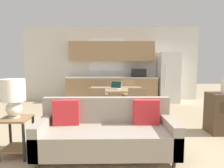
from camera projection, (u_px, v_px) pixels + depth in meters
ground_plane at (117, 159)px, 2.94m from camera, size 20.00×20.00×0.00m
wall_back at (112, 64)px, 7.39m from camera, size 6.40×0.07×2.70m
kitchen_counter at (112, 78)px, 7.15m from camera, size 3.21×0.65×2.15m
refrigerator at (168, 77)px, 7.07m from camera, size 0.69×0.76×1.76m
dining_table at (116, 91)px, 5.24m from camera, size 1.38×0.97×0.73m
couch at (106, 133)px, 3.07m from camera, size 2.05×0.80×0.85m
side_table at (16, 131)px, 3.01m from camera, size 0.41×0.41×0.60m
table_lamp at (13, 95)px, 2.97m from camera, size 0.34×0.34×0.58m
vase at (224, 86)px, 3.92m from camera, size 0.13×0.13×0.32m
dining_chair_far_left at (101, 92)px, 6.11m from camera, size 0.45×0.45×0.87m
dining_chair_near_left at (98, 104)px, 4.45m from camera, size 0.47×0.47×0.87m
dining_chair_near_right at (137, 104)px, 4.46m from camera, size 0.47×0.47×0.87m
dining_chair_far_right at (129, 92)px, 6.13m from camera, size 0.47×0.47×0.87m
laptop at (115, 87)px, 5.26m from camera, size 0.40×0.38×0.20m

